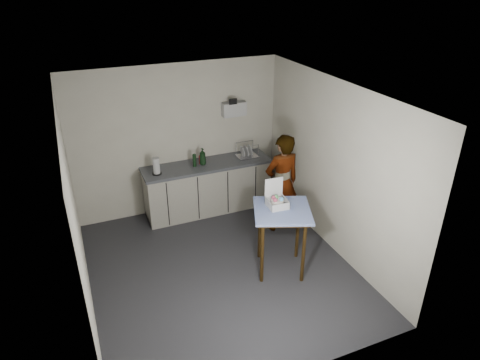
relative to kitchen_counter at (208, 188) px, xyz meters
name	(u,v)px	position (x,y,z in m)	size (l,w,h in m)	color
ground	(221,269)	(-0.40, -1.70, -0.43)	(4.00, 4.00, 0.00)	#27272C
wall_back	(178,140)	(-0.40, 0.29, 0.87)	(3.60, 0.02, 2.60)	beige
wall_right	(333,168)	(1.39, -1.70, 0.87)	(0.02, 4.00, 2.60)	beige
wall_left	(77,218)	(-2.19, -1.70, 0.87)	(0.02, 4.00, 2.60)	beige
ceiling	(216,94)	(-0.40, -1.70, 2.17)	(3.60, 4.00, 0.01)	white
kitchen_counter	(208,188)	(0.00, 0.00, 0.00)	(2.24, 0.62, 0.91)	black
wall_shelf	(234,109)	(0.60, 0.22, 1.32)	(0.42, 0.18, 0.37)	silver
side_table	(282,218)	(0.40, -2.01, 0.44)	(1.00, 1.00, 0.99)	#33200B
standing_man	(282,183)	(0.91, -1.03, 0.41)	(0.61, 0.40, 1.66)	#B2A593
soap_bottle	(203,156)	(-0.07, 0.00, 0.63)	(0.11, 0.11, 0.29)	black
soda_can	(201,160)	(-0.09, 0.05, 0.55)	(0.07, 0.07, 0.14)	red
dark_bottle	(194,160)	(-0.23, -0.02, 0.59)	(0.06, 0.06, 0.22)	black
paper_towel	(156,166)	(-0.89, -0.07, 0.62)	(0.16, 0.16, 0.28)	black
dish_rack	(247,154)	(0.75, 0.01, 0.54)	(0.37, 0.27, 0.26)	silver
bakery_box	(277,201)	(0.37, -1.89, 0.65)	(0.28, 0.29, 0.37)	silver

